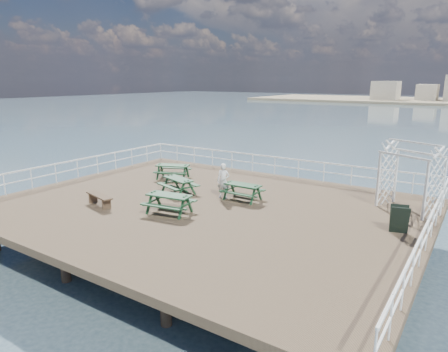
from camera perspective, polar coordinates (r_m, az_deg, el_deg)
ground at (r=17.83m, az=-2.70°, el=-4.58°), size 18.00×14.00×0.30m
railing at (r=19.64m, az=1.53°, el=0.25°), size 17.77×13.76×1.10m
picnic_table_a at (r=22.50m, az=-7.33°, el=1.07°), size 2.23×2.04×0.88m
picnic_table_b at (r=19.53m, az=-6.56°, el=-0.91°), size 2.09×1.86×0.85m
picnic_table_c at (r=18.39m, az=2.66°, el=-1.78°), size 1.72×1.39×0.83m
picnic_table_d at (r=16.69m, az=-7.85°, el=-3.36°), size 2.06×1.76×0.91m
flat_bench_near at (r=18.36m, az=-17.38°, el=-2.96°), size 1.79×0.82×0.50m
trellis_arbor at (r=18.39m, az=25.02°, el=-0.58°), size 2.68×2.14×2.95m
sandwich_board at (r=15.80m, az=23.76°, el=-5.71°), size 0.74×0.63×1.03m
person at (r=18.58m, az=-0.11°, el=-0.69°), size 0.68×0.54×1.64m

